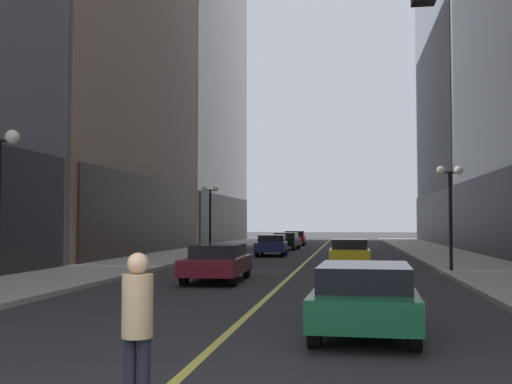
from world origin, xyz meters
The scene contains 15 objects.
ground_plane centered at (0.00, 35.00, 0.00)m, with size 200.00×200.00×0.00m, color #2D2D30.
sidewalk_left centered at (-8.25, 35.00, 0.07)m, with size 4.50×78.00×0.15m, color #ADA8A0.
sidewalk_right centered at (8.25, 35.00, 0.07)m, with size 4.50×78.00×0.15m, color #ADA8A0.
lane_centre_stripe centered at (0.00, 35.00, 0.00)m, with size 0.16×70.00×0.01m, color #E5D64C.
building_left_far centered at (-16.18, 60.00, 20.23)m, with size 11.56×26.00×40.65m.
building_right_far centered at (16.07, 60.00, 22.54)m, with size 11.35×26.00×45.27m.
car_green centered at (2.58, 7.08, 0.72)m, with size 2.03×4.52×1.32m.
car_maroon centered at (-2.37, 17.02, 0.72)m, with size 2.00×4.74×1.32m.
car_yellow centered at (2.31, 25.21, 0.72)m, with size 1.86×4.34×1.32m.
car_navy centered at (-2.58, 34.63, 0.72)m, with size 2.03×4.63×1.32m.
car_black centered at (-2.55, 43.30, 0.72)m, with size 2.00×4.18×1.32m.
car_red centered at (-2.70, 53.09, 0.72)m, with size 2.11×4.85×1.32m.
pedestrian_in_tan_trench centered at (0.02, 1.54, 1.04)m, with size 0.35×0.35×1.78m.
street_lamp_left_far centered at (-6.40, 33.70, 3.26)m, with size 1.06×0.36×4.43m.
street_lamp_right_mid centered at (6.40, 21.47, 3.26)m, with size 1.06×0.36×4.43m.
Camera 1 is at (2.29, -5.01, 2.10)m, focal length 43.92 mm.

